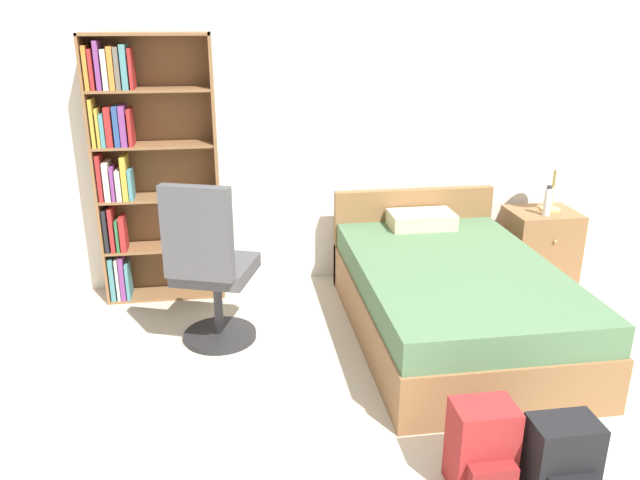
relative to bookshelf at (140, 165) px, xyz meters
name	(u,v)px	position (x,y,z in m)	size (l,w,h in m)	color
wall_back	(361,122)	(1.72, 0.22, 0.24)	(9.00, 0.06, 2.60)	white
bookshelf	(140,165)	(0.00, 0.00, 0.00)	(0.90, 0.28, 2.00)	brown
bed	(449,296)	(2.12, -0.94, -0.78)	(1.30, 2.05, 0.79)	brown
office_chair	(210,270)	(0.50, -0.90, -0.51)	(0.62, 0.68, 1.16)	#232326
nightstand	(539,245)	(3.19, -0.14, -0.76)	(0.54, 0.47, 0.60)	brown
table_lamp	(557,160)	(3.24, -0.14, -0.04)	(0.26, 0.26, 0.52)	tan
water_bottle	(548,201)	(3.15, -0.25, -0.34)	(0.06, 0.06, 0.25)	silver
backpack_black	(562,463)	(2.09, -2.57, -0.87)	(0.31, 0.27, 0.41)	black
backpack_red	(482,450)	(1.76, -2.45, -0.85)	(0.29, 0.28, 0.44)	maroon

